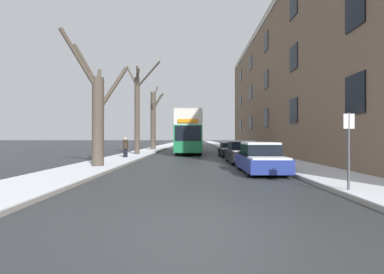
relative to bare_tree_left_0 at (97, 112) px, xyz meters
The scene contains 14 objects.
ground_plane 11.21m from the bare_tree_left_0, 59.78° to the right, with size 320.00×320.00×0.00m, color #303335.
sidewalk_left 43.79m from the bare_tree_left_0, 90.34° to the left, with size 2.98×130.00×0.16m.
sidewalk_right 45.18m from the bare_tree_left_0, 75.73° to the left, with size 2.98×130.00×0.16m.
terrace_facade_right 21.20m from the bare_tree_left_0, 34.67° to the left, with size 9.10×40.56×14.46m.
bare_tree_left_0 is the anchor object (origin of this frame).
bare_tree_left_1 10.07m from the bare_tree_left_0, 90.08° to the left, with size 3.55×3.01×8.55m.
bare_tree_left_2 19.74m from the bare_tree_left_0, 90.18° to the left, with size 1.85×2.73×8.79m.
double_decker_bus 14.80m from the bare_tree_left_0, 71.19° to the left, with size 2.62×10.63×4.35m.
parked_car_0 9.03m from the bare_tree_left_0, 10.61° to the right, with size 1.82×3.91×1.47m.
parked_car_1 9.47m from the bare_tree_left_0, 21.06° to the left, with size 1.84×4.21×1.49m.
parked_car_2 12.75m from the bare_tree_left_0, 46.86° to the left, with size 1.82×4.04×1.31m.
oncoming_van 29.78m from the bare_tree_left_0, 82.29° to the left, with size 2.02×5.37×2.33m.
pedestrian_left_sidewalk 6.41m from the bare_tree_left_0, 90.72° to the left, with size 0.38×0.38×1.73m.
street_sign_post 11.92m from the bare_tree_left_0, 32.83° to the right, with size 0.32×0.07×2.44m.
Camera 1 is at (-0.07, -4.72, 1.71)m, focal length 24.00 mm.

